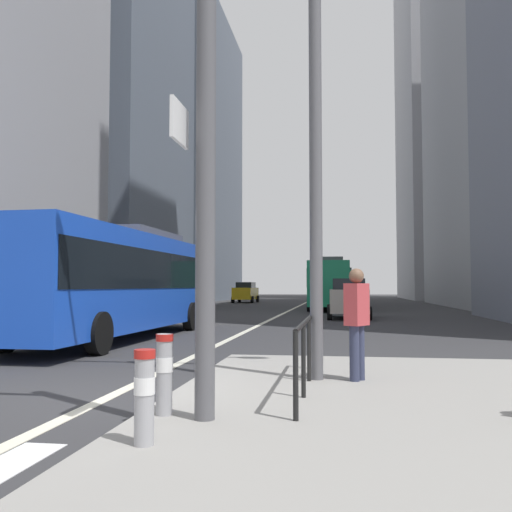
{
  "coord_description": "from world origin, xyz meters",
  "views": [
    {
      "loc": [
        3.29,
        -7.82,
        1.59
      ],
      "look_at": [
        -3.66,
        38.66,
        4.07
      ],
      "focal_mm": 39.87,
      "sensor_mm": 36.0,
      "label": 1
    }
  ],
  "objects_px": {
    "city_bus_red_distant": "(343,284)",
    "car_oncoming_mid": "(246,292)",
    "city_bus_red_receding": "(330,282)",
    "car_receding_far": "(344,293)",
    "bollard_left": "(144,392)",
    "pedestrian_walking": "(357,318)",
    "car_receding_near": "(348,298)",
    "bollard_right": "(164,370)",
    "city_bus_blue_oncoming": "(117,278)",
    "traffic_signal_gantry": "(31,69)",
    "street_lamp_post": "(315,54)"
  },
  "relations": [
    {
      "from": "city_bus_red_distant",
      "to": "bollard_left",
      "type": "relative_size",
      "value": 12.9
    },
    {
      "from": "bollard_right",
      "to": "city_bus_blue_oncoming",
      "type": "bearing_deg",
      "value": 115.05
    },
    {
      "from": "car_receding_far",
      "to": "street_lamp_post",
      "type": "bearing_deg",
      "value": -90.94
    },
    {
      "from": "city_bus_red_distant",
      "to": "street_lamp_post",
      "type": "distance_m",
      "value": 51.55
    },
    {
      "from": "car_receding_near",
      "to": "pedestrian_walking",
      "type": "bearing_deg",
      "value": -90.31
    },
    {
      "from": "pedestrian_walking",
      "to": "city_bus_blue_oncoming",
      "type": "bearing_deg",
      "value": 133.17
    },
    {
      "from": "street_lamp_post",
      "to": "car_oncoming_mid",
      "type": "bearing_deg",
      "value": 100.94
    },
    {
      "from": "city_bus_red_distant",
      "to": "pedestrian_walking",
      "type": "xyz_separation_m",
      "value": [
        0.02,
        -51.45,
        -0.74
      ]
    },
    {
      "from": "city_bus_red_receding",
      "to": "car_receding_far",
      "type": "distance_m",
      "value": 9.17
    },
    {
      "from": "car_receding_near",
      "to": "pedestrian_walking",
      "type": "xyz_separation_m",
      "value": [
        -0.1,
        -19.33,
        0.11
      ]
    },
    {
      "from": "city_bus_blue_oncoming",
      "to": "city_bus_red_receding",
      "type": "xyz_separation_m",
      "value": [
        5.89,
        22.72,
        -0.0
      ]
    },
    {
      "from": "traffic_signal_gantry",
      "to": "bollard_right",
      "type": "bearing_deg",
      "value": 5.52
    },
    {
      "from": "bollard_right",
      "to": "pedestrian_walking",
      "type": "distance_m",
      "value": 3.49
    },
    {
      "from": "city_bus_blue_oncoming",
      "to": "pedestrian_walking",
      "type": "height_order",
      "value": "city_bus_blue_oncoming"
    },
    {
      "from": "car_oncoming_mid",
      "to": "street_lamp_post",
      "type": "distance_m",
      "value": 45.68
    },
    {
      "from": "car_receding_near",
      "to": "city_bus_red_receding",
      "type": "bearing_deg",
      "value": 95.78
    },
    {
      "from": "city_bus_red_distant",
      "to": "street_lamp_post",
      "type": "xyz_separation_m",
      "value": [
        -0.6,
        -51.43,
        3.45
      ]
    },
    {
      "from": "street_lamp_post",
      "to": "bollard_left",
      "type": "distance_m",
      "value": 6.21
    },
    {
      "from": "city_bus_red_receding",
      "to": "bollard_right",
      "type": "relative_size",
      "value": 12.38
    },
    {
      "from": "car_receding_near",
      "to": "pedestrian_walking",
      "type": "distance_m",
      "value": 19.33
    },
    {
      "from": "traffic_signal_gantry",
      "to": "bollard_left",
      "type": "distance_m",
      "value": 4.06
    },
    {
      "from": "traffic_signal_gantry",
      "to": "bollard_right",
      "type": "distance_m",
      "value": 3.82
    },
    {
      "from": "city_bus_red_distant",
      "to": "bollard_left",
      "type": "xyz_separation_m",
      "value": [
        -1.99,
        -55.31,
        -1.21
      ]
    },
    {
      "from": "city_bus_red_distant",
      "to": "traffic_signal_gantry",
      "type": "distance_m",
      "value": 54.45
    },
    {
      "from": "car_receding_near",
      "to": "pedestrian_walking",
      "type": "height_order",
      "value": "car_receding_near"
    },
    {
      "from": "car_receding_near",
      "to": "bollard_left",
      "type": "xyz_separation_m",
      "value": [
        -2.11,
        -23.19,
        -0.36
      ]
    },
    {
      "from": "street_lamp_post",
      "to": "car_receding_near",
      "type": "bearing_deg",
      "value": 87.87
    },
    {
      "from": "bollard_right",
      "to": "pedestrian_walking",
      "type": "height_order",
      "value": "pedestrian_walking"
    },
    {
      "from": "street_lamp_post",
      "to": "pedestrian_walking",
      "type": "distance_m",
      "value": 4.23
    },
    {
      "from": "city_bus_red_receding",
      "to": "bollard_left",
      "type": "bearing_deg",
      "value": -91.74
    },
    {
      "from": "city_bus_red_receding",
      "to": "car_receding_near",
      "type": "height_order",
      "value": "city_bus_red_receding"
    },
    {
      "from": "city_bus_red_distant",
      "to": "car_oncoming_mid",
      "type": "relative_size",
      "value": 2.55
    },
    {
      "from": "city_bus_blue_oncoming",
      "to": "car_receding_far",
      "type": "height_order",
      "value": "city_bus_blue_oncoming"
    },
    {
      "from": "bollard_left",
      "to": "city_bus_red_distant",
      "type": "bearing_deg",
      "value": 87.94
    },
    {
      "from": "car_oncoming_mid",
      "to": "traffic_signal_gantry",
      "type": "bearing_deg",
      "value": -83.45
    },
    {
      "from": "city_bus_blue_oncoming",
      "to": "traffic_signal_gantry",
      "type": "relative_size",
      "value": 1.84
    },
    {
      "from": "car_receding_far",
      "to": "street_lamp_post",
      "type": "distance_m",
      "value": 39.33
    },
    {
      "from": "street_lamp_post",
      "to": "pedestrian_walking",
      "type": "height_order",
      "value": "street_lamp_post"
    },
    {
      "from": "city_bus_red_receding",
      "to": "bollard_left",
      "type": "distance_m",
      "value": 33.93
    },
    {
      "from": "city_bus_red_receding",
      "to": "bollard_right",
      "type": "height_order",
      "value": "city_bus_red_receding"
    },
    {
      "from": "city_bus_blue_oncoming",
      "to": "city_bus_red_distant",
      "type": "relative_size",
      "value": 1.04
    },
    {
      "from": "city_bus_blue_oncoming",
      "to": "city_bus_red_receding",
      "type": "height_order",
      "value": "same"
    },
    {
      "from": "pedestrian_walking",
      "to": "city_bus_red_distant",
      "type": "bearing_deg",
      "value": 90.02
    },
    {
      "from": "city_bus_red_receding",
      "to": "bollard_right",
      "type": "distance_m",
      "value": 32.75
    },
    {
      "from": "city_bus_red_receding",
      "to": "pedestrian_walking",
      "type": "xyz_separation_m",
      "value": [
        0.98,
        -30.04,
        -0.74
      ]
    },
    {
      "from": "city_bus_red_distant",
      "to": "car_oncoming_mid",
      "type": "xyz_separation_m",
      "value": [
        -9.23,
        -6.78,
        -0.85
      ]
    },
    {
      "from": "bollard_left",
      "to": "pedestrian_walking",
      "type": "relative_size",
      "value": 0.5
    },
    {
      "from": "city_bus_red_receding",
      "to": "city_bus_red_distant",
      "type": "distance_m",
      "value": 21.44
    },
    {
      "from": "car_receding_far",
      "to": "bollard_right",
      "type": "bearing_deg",
      "value": -93.05
    },
    {
      "from": "car_receding_far",
      "to": "bollard_left",
      "type": "relative_size",
      "value": 4.94
    }
  ]
}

